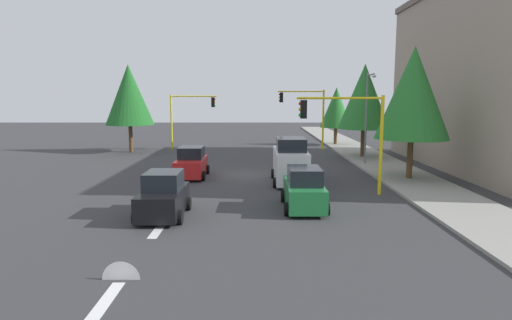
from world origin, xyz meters
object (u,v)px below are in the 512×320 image
at_px(traffic_signal_far_right, 190,111).
at_px(tree_roadside_near, 413,93).
at_px(street_lamp_curbside, 368,108).
at_px(tree_opposite_side, 129,95).
at_px(traffic_signal_far_left, 305,108).
at_px(traffic_signal_near_left, 347,124).
at_px(car_red, 191,163).
at_px(car_black, 163,197).
at_px(car_green, 304,190).
at_px(tree_roadside_far, 336,108).
at_px(delivery_van_white, 290,162).
at_px(tree_roadside_mid, 364,97).

relative_size(traffic_signal_far_right, tree_roadside_near, 0.66).
xyz_separation_m(street_lamp_curbside, tree_opposite_side, (-8.39, -20.20, 1.04)).
bearing_deg(traffic_signal_far_right, street_lamp_curbside, 55.03).
bearing_deg(tree_opposite_side, traffic_signal_far_right, 110.52).
bearing_deg(traffic_signal_far_left, traffic_signal_near_left, -0.27).
distance_m(car_red, car_black, 9.51).
bearing_deg(traffic_signal_far_right, car_red, 8.75).
bearing_deg(car_green, tree_roadside_far, 166.68).
bearing_deg(tree_roadside_near, car_green, -46.54).
bearing_deg(car_black, traffic_signal_near_left, 116.32).
bearing_deg(car_black, car_red, -178.86).
xyz_separation_m(traffic_signal_far_left, tree_roadside_near, (16.00, 4.77, 1.27)).
bearing_deg(car_red, traffic_signal_far_right, -171.25).
height_order(tree_roadside_far, car_green, tree_roadside_far).
height_order(tree_roadside_far, delivery_van_white, tree_roadside_far).
distance_m(traffic_signal_far_left, traffic_signal_far_right, 11.39).
distance_m(tree_roadside_near, tree_opposite_side, 25.66).
height_order(street_lamp_curbside, car_green, street_lamp_curbside).
distance_m(traffic_signal_far_left, delivery_van_white, 17.28).
xyz_separation_m(traffic_signal_far_left, car_green, (23.01, -2.62, -3.25)).
bearing_deg(tree_roadside_mid, street_lamp_curbside, -10.33).
relative_size(tree_roadside_far, tree_roadside_near, 0.75).
xyz_separation_m(tree_roadside_near, delivery_van_white, (0.82, -7.54, -4.13)).
xyz_separation_m(tree_roadside_far, car_black, (28.36, -12.68, -3.17)).
bearing_deg(traffic_signal_far_left, tree_roadside_mid, 35.45).
height_order(traffic_signal_near_left, car_green, traffic_signal_near_left).
distance_m(traffic_signal_near_left, car_black, 10.24).
relative_size(traffic_signal_near_left, traffic_signal_far_right, 0.98).
relative_size(tree_roadside_far, delivery_van_white, 1.30).
distance_m(tree_roadside_near, delivery_van_white, 8.64).
xyz_separation_m(tree_opposite_side, car_black, (22.36, 7.82, -4.49)).
bearing_deg(traffic_signal_far_left, delivery_van_white, -9.35).
height_order(tree_roadside_far, tree_opposite_side, tree_opposite_side).
height_order(tree_roadside_mid, delivery_van_white, tree_roadside_mid).
bearing_deg(tree_roadside_mid, traffic_signal_far_right, -110.97).
bearing_deg(traffic_signal_far_right, tree_roadside_far, 104.78).
height_order(traffic_signal_far_left, car_green, traffic_signal_far_left).
bearing_deg(tree_opposite_side, tree_roadside_mid, 79.22).
height_order(traffic_signal_far_left, delivery_van_white, traffic_signal_far_left).
height_order(car_red, car_black, same).
bearing_deg(tree_roadside_near, tree_roadside_far, -177.14).
xyz_separation_m(traffic_signal_far_left, street_lamp_curbside, (10.39, 3.47, 0.20)).
bearing_deg(traffic_signal_far_left, street_lamp_curbside, 18.48).
height_order(car_green, car_red, same).
relative_size(traffic_signal_near_left, traffic_signal_far_left, 0.90).
bearing_deg(traffic_signal_near_left, tree_roadside_far, 170.85).
bearing_deg(tree_roadside_near, car_black, -58.57).
distance_m(traffic_signal_far_left, tree_opposite_side, 16.89).
bearing_deg(car_green, street_lamp_curbside, 154.22).
xyz_separation_m(car_red, car_black, (9.50, 0.19, -0.00)).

